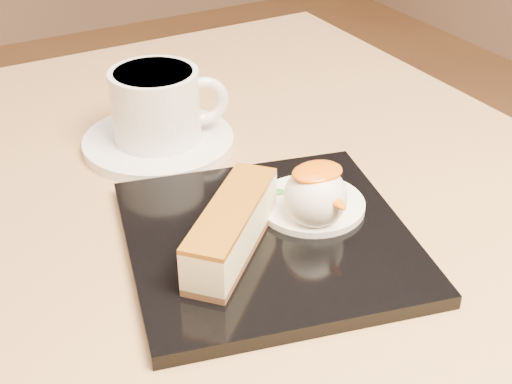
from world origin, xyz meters
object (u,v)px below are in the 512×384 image
dessert_plate (268,240)px  saucer (159,142)px  ice_cream_scoop (315,196)px  table (175,346)px  cheesecake (232,228)px  coffee_cup (158,104)px

dessert_plate → saucer: dessert_plate is taller
ice_cream_scoop → dessert_plate: bearing=172.9°
table → saucer: saucer is taller
cheesecake → coffee_cup: 0.20m
table → saucer: bearing=69.4°
dessert_plate → coffee_cup: bearing=92.9°
table → saucer: (0.04, 0.11, 0.16)m
cheesecake → ice_cream_scoop: bearing=-43.1°
dessert_plate → cheesecake: 0.04m
cheesecake → ice_cream_scoop: ice_cream_scoop is taller
table → cheesecake: 0.21m
ice_cream_scoop → coffee_cup: coffee_cup is taller
cheesecake → ice_cream_scoop: size_ratio=2.26×
table → coffee_cup: size_ratio=7.03×
table → ice_cream_scoop: bearing=-43.0°
table → ice_cream_scoop: size_ratio=15.77×
table → coffee_cup: 0.24m
table → dessert_plate: bearing=-56.7°
dessert_plate → saucer: bearing=93.5°
ice_cream_scoop → coffee_cup: (-0.05, 0.20, 0.01)m
coffee_cup → saucer: bearing=-180.0°
saucer → coffee_cup: size_ratio=1.32×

